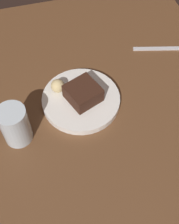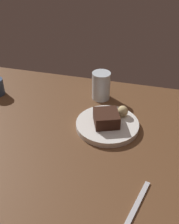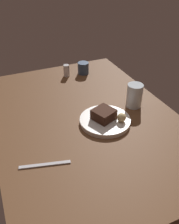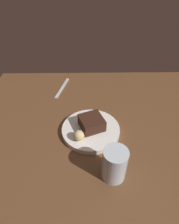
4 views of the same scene
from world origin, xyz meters
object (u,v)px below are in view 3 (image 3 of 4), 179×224
object	(u,v)px
dessert_plate	(105,121)
salt_shaker	(66,71)
chocolate_cake_slice	(104,114)
butter_knife	(45,165)
water_glass	(134,96)
coffee_cup	(83,68)
bread_roll	(122,117)

from	to	relation	value
dessert_plate	salt_shaker	bearing A→B (deg)	0.08
chocolate_cake_slice	butter_knife	bearing A→B (deg)	115.38
dessert_plate	butter_knife	world-z (taller)	dessert_plate
chocolate_cake_slice	water_glass	size ratio (longest dim) A/B	0.74
salt_shaker	butter_knife	bearing A→B (deg)	154.55
dessert_plate	chocolate_cake_slice	distance (cm)	3.50
coffee_cup	water_glass	bearing A→B (deg)	-168.93
water_glass	butter_knife	size ratio (longest dim) A/B	0.63
water_glass	coffee_cup	bearing A→B (deg)	11.07
butter_knife	water_glass	bearing A→B (deg)	-142.98
salt_shaker	coffee_cup	bearing A→B (deg)	-94.22
dessert_plate	coffee_cup	distance (cm)	53.12
bread_roll	water_glass	distance (cm)	18.00
bread_roll	chocolate_cake_slice	bearing A→B (deg)	52.69
chocolate_cake_slice	coffee_cup	distance (cm)	52.85
bread_roll	water_glass	world-z (taller)	water_glass
bread_roll	salt_shaker	world-z (taller)	salt_shaker
water_glass	bread_roll	bearing A→B (deg)	130.01
chocolate_cake_slice	water_glass	distance (cm)	21.27
chocolate_cake_slice	butter_knife	xyz separation A→B (cm)	(-14.95, 31.52, -4.24)
dessert_plate	salt_shaker	world-z (taller)	salt_shaker
chocolate_cake_slice	coffee_cup	size ratio (longest dim) A/B	1.22
dessert_plate	chocolate_cake_slice	size ratio (longest dim) A/B	2.65
water_glass	dessert_plate	bearing A→B (deg)	109.57
chocolate_cake_slice	butter_knife	distance (cm)	35.14
dessert_plate	coffee_cup	world-z (taller)	coffee_cup
coffee_cup	salt_shaker	bearing A→B (deg)	85.78
chocolate_cake_slice	dessert_plate	bearing A→B (deg)	-119.80
chocolate_cake_slice	water_glass	world-z (taller)	water_glass
dessert_plate	water_glass	distance (cm)	21.32
bread_roll	salt_shaker	bearing A→B (deg)	5.88
coffee_cup	butter_knife	distance (cm)	79.24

